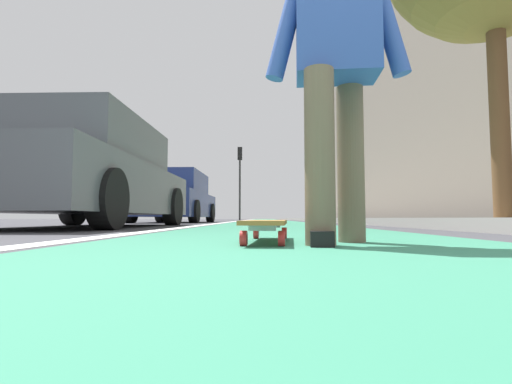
% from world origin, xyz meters
% --- Properties ---
extents(ground_plane, '(80.00, 80.00, 0.00)m').
position_xyz_m(ground_plane, '(10.00, 0.00, 0.00)').
color(ground_plane, '#38383D').
extents(bike_lane_paint, '(56.00, 2.18, 0.00)m').
position_xyz_m(bike_lane_paint, '(24.00, 0.00, 0.00)').
color(bike_lane_paint, '#2D7256').
rests_on(bike_lane_paint, ground).
extents(lane_stripe_white, '(52.00, 0.16, 0.01)m').
position_xyz_m(lane_stripe_white, '(20.00, 1.24, 0.00)').
color(lane_stripe_white, silver).
rests_on(lane_stripe_white, ground).
extents(sidewalk_curb, '(52.00, 3.20, 0.13)m').
position_xyz_m(sidewalk_curb, '(18.00, -3.30, 0.07)').
color(sidewalk_curb, '#9E9B93').
rests_on(sidewalk_curb, ground).
extents(building_facade, '(40.00, 1.20, 11.13)m').
position_xyz_m(building_facade, '(22.00, -6.31, 5.56)').
color(building_facade, slate).
rests_on(building_facade, ground).
extents(skateboard, '(0.85, 0.26, 0.11)m').
position_xyz_m(skateboard, '(0.98, 0.15, 0.09)').
color(skateboard, red).
rests_on(skateboard, ground).
extents(skater_person, '(0.45, 0.72, 1.64)m').
position_xyz_m(skater_person, '(0.83, -0.19, 0.94)').
color(skater_person, brown).
rests_on(skater_person, ground).
extents(parked_car_near, '(4.46, 2.06, 1.49)m').
position_xyz_m(parked_car_near, '(4.31, 2.70, 0.72)').
color(parked_car_near, '#4C5156').
rests_on(parked_car_near, ground).
extents(parked_car_mid, '(4.36, 1.95, 1.46)m').
position_xyz_m(parked_car_mid, '(10.11, 2.77, 0.69)').
color(parked_car_mid, navy).
rests_on(parked_car_mid, ground).
extents(traffic_light, '(0.33, 0.28, 4.58)m').
position_xyz_m(traffic_light, '(22.60, 1.64, 3.14)').
color(traffic_light, '#2D2D2D').
rests_on(traffic_light, ground).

